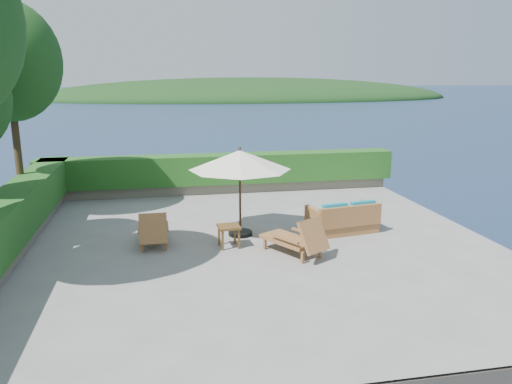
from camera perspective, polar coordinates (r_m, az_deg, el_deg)
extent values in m
plane|color=gray|center=(12.45, -0.66, -5.82)|extent=(12.00, 12.00, 0.00)
cube|color=#4D463D|center=(13.04, -0.64, -12.28)|extent=(12.00, 12.00, 3.00)
plane|color=#152741|center=(13.73, -0.62, -17.74)|extent=(600.00, 600.00, 0.00)
ellipsoid|color=black|center=(154.14, -0.87, 10.64)|extent=(126.00, 57.60, 12.60)
cube|color=gray|center=(17.74, -3.91, 0.56)|extent=(12.00, 0.60, 0.36)
cube|color=gray|center=(12.70, -26.51, -6.03)|extent=(0.60, 12.00, 0.36)
cube|color=#193F12|center=(17.60, -3.94, 2.69)|extent=(12.40, 0.90, 1.00)
cube|color=#193F12|center=(12.51, -26.83, -3.12)|extent=(0.90, 12.40, 1.00)
cylinder|color=#3B2917|center=(15.38, -25.71, 5.49)|extent=(0.20, 0.20, 4.68)
ellipsoid|color=#133C14|center=(15.28, -26.51, 13.22)|extent=(2.80, 2.80, 3.22)
cylinder|color=black|center=(13.03, -1.80, -4.73)|extent=(0.70, 0.70, 0.10)
cylinder|color=#332012|center=(12.74, -1.83, -0.16)|extent=(0.06, 0.06, 2.23)
cone|color=silver|center=(12.57, -1.86, 3.69)|extent=(2.92, 2.92, 0.49)
sphere|color=#332012|center=(12.52, -1.87, 5.02)|extent=(0.09, 0.09, 0.08)
cube|color=#9C6C38|center=(12.10, -12.90, -6.11)|extent=(0.06, 0.06, 0.26)
cube|color=#9C6C38|center=(12.09, -10.28, -6.00)|extent=(0.06, 0.06, 0.26)
cube|color=#9C6C38|center=(13.22, -12.77, -4.44)|extent=(0.06, 0.06, 0.26)
cube|color=#9C6C38|center=(13.21, -10.38, -4.34)|extent=(0.06, 0.06, 0.26)
cube|color=#9C6C38|center=(12.69, -11.62, -4.33)|extent=(0.65, 1.28, 0.09)
cube|color=#9C6C38|center=(11.91, -11.69, -4.13)|extent=(0.65, 0.42, 0.69)
cube|color=#9C6C38|center=(12.47, -13.18, -4.02)|extent=(0.06, 0.83, 0.05)
cube|color=#9C6C38|center=(12.46, -10.11, -3.89)|extent=(0.06, 0.83, 0.05)
cube|color=#9C6C38|center=(11.14, 5.35, -7.51)|extent=(0.08, 0.08, 0.27)
cube|color=#9C6C38|center=(11.54, 7.32, -6.81)|extent=(0.08, 0.08, 0.27)
cube|color=#9C6C38|center=(11.96, 1.03, -5.97)|extent=(0.08, 0.08, 0.27)
cube|color=#9C6C38|center=(12.33, 3.01, -5.38)|extent=(0.08, 0.08, 0.27)
cube|color=#9C6C38|center=(11.74, 3.77, -5.47)|extent=(1.26, 1.49, 0.09)
cube|color=#9C6C38|center=(11.15, 6.61, -5.00)|extent=(0.80, 0.72, 0.72)
cube|color=#9C6C38|center=(11.32, 3.27, -5.36)|extent=(0.49, 0.78, 0.05)
cube|color=#9C6C38|center=(11.80, 5.69, -4.63)|extent=(0.49, 0.78, 0.05)
cube|color=brown|center=(11.88, -3.83, -5.57)|extent=(0.05, 0.05, 0.49)
cube|color=brown|center=(11.96, -1.96, -5.41)|extent=(0.05, 0.05, 0.49)
cube|color=brown|center=(12.25, -4.24, -4.99)|extent=(0.05, 0.05, 0.49)
cube|color=brown|center=(12.33, -2.43, -4.84)|extent=(0.05, 0.05, 0.49)
cube|color=brown|center=(12.02, -3.13, -3.97)|extent=(0.55, 0.55, 0.06)
cube|color=#9C6C38|center=(13.45, 9.80, -3.68)|extent=(1.87, 1.15, 0.39)
cube|color=#9C6C38|center=(13.02, 10.76, -2.73)|extent=(1.76, 0.42, 0.54)
cube|color=#9C6C38|center=(12.98, 6.63, -2.85)|extent=(0.26, 0.89, 0.44)
cube|color=#9C6C38|center=(13.80, 12.88, -2.13)|extent=(0.26, 0.89, 0.44)
cube|color=teal|center=(13.22, 8.20, -2.65)|extent=(0.86, 0.82, 0.18)
cube|color=teal|center=(13.62, 11.24, -2.30)|extent=(0.86, 0.82, 0.18)
cube|color=teal|center=(12.86, 9.00, -2.09)|extent=(0.70, 0.24, 0.35)
cube|color=teal|center=(13.27, 12.09, -1.75)|extent=(0.70, 0.24, 0.35)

